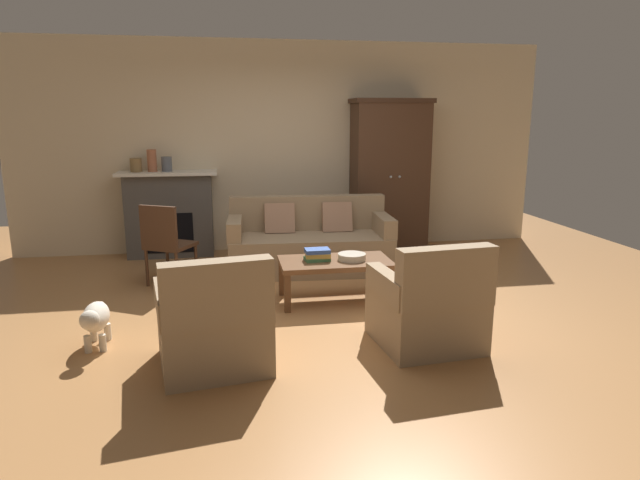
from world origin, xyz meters
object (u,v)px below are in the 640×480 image
(armchair_near_left, at_px, (214,327))
(dog, at_px, (95,319))
(armoire, at_px, (389,175))
(fireplace, at_px, (170,213))
(coffee_table, at_px, (335,265))
(mantel_vase_slate, at_px, (167,164))
(side_chair_wooden, at_px, (166,240))
(couch, at_px, (310,244))
(mantel_vase_terracotta, at_px, (152,161))
(book_stack, at_px, (317,255))
(armchair_near_right, at_px, (429,309))
(mantel_vase_bronze, at_px, (136,165))
(fruit_bowl, at_px, (352,257))

(armchair_near_left, height_order, dog, armchair_near_left)
(armoire, height_order, armchair_near_left, armoire)
(fireplace, distance_m, coffee_table, 2.81)
(fireplace, bearing_deg, mantel_vase_slate, -90.00)
(dog, bearing_deg, side_chair_wooden, 76.17)
(couch, relative_size, mantel_vase_terracotta, 6.95)
(book_stack, xyz_separation_m, armchair_near_left, (-0.99, -1.35, -0.16))
(couch, xyz_separation_m, armchair_near_left, (-1.10, -2.52, -0.00))
(armchair_near_right, height_order, side_chair_wooden, side_chair_wooden)
(coffee_table, bearing_deg, couch, 93.64)
(armoire, bearing_deg, armchair_near_left, -124.31)
(mantel_vase_terracotta, bearing_deg, armoire, -1.10)
(mantel_vase_bronze, bearing_deg, armchair_near_right, -51.64)
(couch, height_order, mantel_vase_bronze, mantel_vase_bronze)
(couch, relative_size, dog, 3.41)
(fireplace, xyz_separation_m, coffee_table, (1.78, -2.17, -0.20))
(coffee_table, relative_size, fruit_bowl, 3.96)
(coffee_table, relative_size, book_stack, 4.23)
(mantel_vase_bronze, bearing_deg, dog, -88.99)
(armchair_near_left, distance_m, armchair_near_right, 1.69)
(mantel_vase_terracotta, bearing_deg, dog, -92.85)
(mantel_vase_terracotta, bearing_deg, side_chair_wooden, -79.31)
(mantel_vase_bronze, relative_size, dog, 0.30)
(side_chair_wooden, bearing_deg, fruit_bowl, -24.03)
(armchair_near_right, bearing_deg, dog, 171.06)
(mantel_vase_bronze, xyz_separation_m, side_chair_wooden, (0.45, -1.34, -0.70))
(armoire, distance_m, side_chair_wooden, 3.19)
(mantel_vase_bronze, relative_size, mantel_vase_slate, 0.94)
(coffee_table, distance_m, mantel_vase_terracotta, 3.05)
(fruit_bowl, relative_size, armchair_near_right, 0.32)
(mantel_vase_bronze, bearing_deg, armoire, -1.03)
(armoire, bearing_deg, mantel_vase_bronze, 178.97)
(fireplace, xyz_separation_m, mantel_vase_bronze, (-0.38, -0.02, 0.64))
(book_stack, bearing_deg, mantel_vase_terracotta, 129.89)
(couch, relative_size, side_chair_wooden, 2.18)
(coffee_table, relative_size, dog, 1.91)
(fruit_bowl, bearing_deg, armoire, 64.59)
(coffee_table, height_order, armchair_near_right, armchair_near_right)
(book_stack, distance_m, dog, 2.12)
(mantel_vase_terracotta, xyz_separation_m, armchair_near_right, (2.48, -3.38, -0.95))
(mantel_vase_terracotta, distance_m, armchair_near_right, 4.30)
(fireplace, height_order, armchair_near_left, fireplace)
(mantel_vase_bronze, distance_m, armchair_near_right, 4.41)
(mantel_vase_slate, bearing_deg, couch, -29.57)
(fireplace, distance_m, armoire, 2.99)
(armchair_near_left, bearing_deg, fireplace, 99.87)
(fruit_bowl, xyz_separation_m, mantel_vase_bronze, (-2.33, 2.18, 0.76))
(armchair_near_left, distance_m, dog, 1.07)
(mantel_vase_slate, bearing_deg, side_chair_wooden, -86.88)
(fireplace, height_order, book_stack, fireplace)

